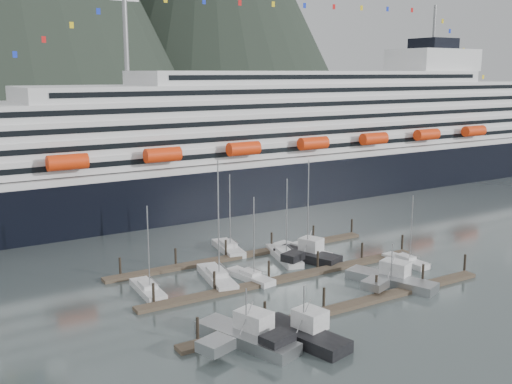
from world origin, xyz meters
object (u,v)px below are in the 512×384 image
(sailboat_f, at_px, (228,249))
(sailboat_b, at_px, (217,278))
(sailboat_c, at_px, (250,277))
(sailboat_d, at_px, (284,256))
(trawler_a, at_px, (245,336))
(trawler_e, at_px, (307,255))
(sailboat_g, at_px, (302,251))
(trawler_b, at_px, (303,334))
(cruise_ship, at_px, (286,146))
(sailboat_h, at_px, (406,261))
(trawler_c, at_px, (390,279))
(sailboat_a, at_px, (148,290))

(sailboat_f, bearing_deg, sailboat_b, 154.22)
(sailboat_b, height_order, sailboat_c, sailboat_b)
(sailboat_d, height_order, trawler_a, sailboat_d)
(sailboat_f, relative_size, trawler_e, 1.20)
(sailboat_g, xyz_separation_m, trawler_b, (-19.99, -27.44, 0.49))
(cruise_ship, height_order, sailboat_g, cruise_ship)
(trawler_b, height_order, trawler_e, trawler_b)
(sailboat_f, relative_size, sailboat_h, 1.20)
(trawler_c, bearing_deg, sailboat_c, 32.08)
(sailboat_g, height_order, trawler_b, sailboat_g)
(trawler_b, bearing_deg, sailboat_b, -16.02)
(sailboat_f, distance_m, trawler_e, 13.92)
(sailboat_a, bearing_deg, cruise_ship, -46.71)
(sailboat_d, bearing_deg, trawler_b, 164.77)
(sailboat_b, bearing_deg, sailboat_h, -96.09)
(sailboat_f, height_order, sailboat_g, sailboat_g)
(sailboat_g, bearing_deg, trawler_e, 142.19)
(trawler_c, xyz_separation_m, trawler_e, (-3.28, 15.67, 0.05))
(sailboat_b, distance_m, sailboat_c, 4.88)
(sailboat_f, bearing_deg, trawler_b, 174.05)
(cruise_ship, xyz_separation_m, trawler_b, (-45.85, -69.97, -11.11))
(cruise_ship, height_order, sailboat_d, cruise_ship)
(sailboat_a, xyz_separation_m, sailboat_h, (39.83, -9.48, -0.02))
(cruise_ship, relative_size, trawler_b, 17.70)
(sailboat_d, xyz_separation_m, trawler_a, (-21.40, -23.62, 0.49))
(trawler_c, bearing_deg, trawler_e, -8.14)
(sailboat_c, distance_m, trawler_b, 21.58)
(sailboat_a, relative_size, sailboat_g, 0.79)
(cruise_ship, xyz_separation_m, sailboat_b, (-44.61, -47.03, -11.57))
(sailboat_c, height_order, trawler_c, sailboat_c)
(cruise_ship, bearing_deg, trawler_e, -120.86)
(sailboat_d, distance_m, trawler_e, 3.81)
(sailboat_a, distance_m, trawler_e, 27.59)
(cruise_ship, xyz_separation_m, trawler_c, (-24.19, -61.64, -11.17))
(cruise_ship, xyz_separation_m, sailboat_a, (-55.05, -46.36, -11.62))
(sailboat_c, relative_size, trawler_b, 1.10)
(sailboat_d, height_order, trawler_e, sailboat_d)
(sailboat_h, bearing_deg, sailboat_g, 35.62)
(sailboat_a, relative_size, sailboat_f, 0.93)
(sailboat_f, xyz_separation_m, trawler_a, (-15.65, -32.03, 0.47))
(trawler_a, distance_m, trawler_b, 6.49)
(sailboat_f, relative_size, trawler_a, 1.03)
(trawler_a, xyz_separation_m, trawler_e, (24.13, 21.01, 0.00))
(sailboat_d, xyz_separation_m, trawler_b, (-15.64, -26.61, 0.51))
(sailboat_f, bearing_deg, sailboat_g, -117.08)
(sailboat_a, distance_m, sailboat_b, 10.46)
(sailboat_a, xyz_separation_m, trawler_c, (30.86, -15.28, 0.45))
(sailboat_a, xyz_separation_m, sailboat_c, (14.84, -2.78, -0.01))
(sailboat_h, bearing_deg, sailboat_b, 70.28)
(sailboat_f, bearing_deg, cruise_ship, -35.99)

